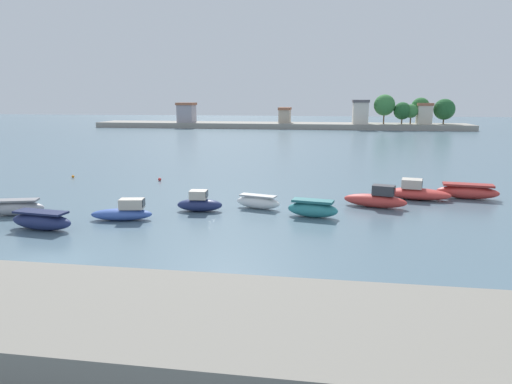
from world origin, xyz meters
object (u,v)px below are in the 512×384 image
(moored_boat_8, at_px, (468,192))
(mooring_buoy_1, at_px, (459,185))
(mooring_buoy_3, at_px, (160,179))
(moored_boat_2, at_px, (124,212))
(moored_boat_0, at_px, (14,208))
(mooring_buoy_0, at_px, (73,177))
(moored_boat_5, at_px, (313,209))
(moored_boat_6, at_px, (376,199))
(moored_boat_1, at_px, (42,221))
(moored_boat_4, at_px, (258,202))
(moored_boat_3, at_px, (200,203))
(moored_boat_7, at_px, (416,192))

(moored_boat_8, relative_size, mooring_buoy_1, 15.87)
(mooring_buoy_3, bearing_deg, moored_boat_2, -78.65)
(mooring_buoy_3, bearing_deg, moored_boat_0, -109.68)
(moored_boat_0, relative_size, mooring_buoy_1, 13.50)
(mooring_buoy_0, relative_size, mooring_buoy_1, 0.91)
(moored_boat_0, distance_m, moored_boat_5, 21.55)
(moored_boat_2, distance_m, moored_boat_8, 27.95)
(moored_boat_8, bearing_deg, moored_boat_6, -142.74)
(moored_boat_5, height_order, mooring_buoy_1, moored_boat_5)
(moored_boat_2, height_order, mooring_buoy_1, moored_boat_2)
(moored_boat_1, height_order, moored_boat_6, moored_boat_6)
(moored_boat_4, xyz_separation_m, moored_boat_8, (16.94, 6.26, 0.09))
(moored_boat_1, bearing_deg, moored_boat_6, 31.20)
(moored_boat_3, height_order, moored_boat_5, moored_boat_3)
(moored_boat_5, distance_m, moored_boat_7, 11.06)
(moored_boat_5, bearing_deg, mooring_buoy_0, 164.53)
(moored_boat_5, bearing_deg, moored_boat_0, -161.86)
(moored_boat_4, height_order, mooring_buoy_3, moored_boat_4)
(moored_boat_5, bearing_deg, mooring_buoy_3, 153.20)
(moored_boat_0, relative_size, moored_boat_2, 0.99)
(mooring_buoy_0, bearing_deg, moored_boat_1, -65.00)
(moored_boat_4, distance_m, mooring_buoy_0, 24.03)
(moored_boat_0, relative_size, moored_boat_6, 0.86)
(moored_boat_2, relative_size, moored_boat_6, 0.87)
(moored_boat_8, distance_m, mooring_buoy_0, 38.74)
(moored_boat_5, xyz_separation_m, mooring_buoy_0, (-25.78, 12.54, -0.46))
(moored_boat_3, distance_m, moored_boat_8, 22.53)
(moored_boat_8, bearing_deg, mooring_buoy_0, -178.16)
(mooring_buoy_3, bearing_deg, mooring_buoy_1, 3.03)
(moored_boat_8, bearing_deg, moored_boat_3, -151.58)
(mooring_buoy_0, bearing_deg, moored_boat_4, -26.25)
(moored_boat_7, relative_size, moored_boat_8, 1.10)
(moored_boat_4, relative_size, mooring_buoy_3, 10.71)
(moored_boat_2, distance_m, moored_boat_4, 9.96)
(moored_boat_6, bearing_deg, moored_boat_1, -141.07)
(mooring_buoy_3, bearing_deg, moored_boat_1, -93.75)
(moored_boat_5, relative_size, mooring_buoy_3, 11.05)
(moored_boat_7, bearing_deg, mooring_buoy_0, -177.30)
(moored_boat_4, distance_m, moored_boat_7, 13.69)
(moored_boat_3, xyz_separation_m, moored_boat_6, (13.23, 3.36, 0.04))
(moored_boat_2, xyz_separation_m, mooring_buoy_0, (-12.82, 15.42, -0.41))
(moored_boat_5, height_order, moored_boat_6, moored_boat_6)
(moored_boat_2, bearing_deg, moored_boat_1, -153.95)
(moored_boat_0, xyz_separation_m, mooring_buoy_1, (34.82, 16.59, -0.41))
(moored_boat_1, height_order, moored_boat_4, moored_boat_1)
(moored_boat_5, relative_size, mooring_buoy_1, 11.78)
(moored_boat_7, xyz_separation_m, mooring_buoy_3, (-24.36, 4.95, -0.44))
(moored_boat_3, height_order, moored_boat_7, moored_boat_7)
(moored_boat_2, bearing_deg, mooring_buoy_1, 22.10)
(moored_boat_0, bearing_deg, moored_boat_6, -1.57)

